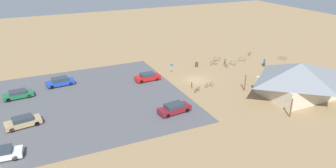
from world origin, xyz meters
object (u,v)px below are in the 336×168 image
(bike_pavilion, at_px, (299,78))
(bicycle_teal_edge_south, at_px, (225,62))
(trash_bin, at_px, (197,64))
(visitor_near_lot, at_px, (264,62))
(bicycle_black_back_row, at_px, (197,90))
(bicycle_green_by_bin, at_px, (209,85))
(car_blue_by_curb, at_px, (60,82))
(bicycle_yellow_edge_north, at_px, (242,59))
(lot_sign, at_px, (172,67))
(bicycle_red_yard_right, at_px, (214,63))
(bicycle_purple_lone_east, at_px, (282,58))
(bicycle_orange_trailside, at_px, (249,54))
(car_green_near_entry, at_px, (18,94))
(bicycle_white_near_porch, at_px, (192,85))
(bicycle_silver_yard_center, at_px, (217,59))
(car_maroon_back_corner, at_px, (174,108))
(bicycle_white_lone_west, at_px, (233,63))
(car_red_aisle_side, at_px, (148,77))
(car_tan_mid_lot, at_px, (23,122))
(bicycle_blue_yard_front, at_px, (226,65))

(bike_pavilion, distance_m, bicycle_teal_edge_south, 18.51)
(trash_bin, distance_m, visitor_near_lot, 13.59)
(bike_pavilion, bearing_deg, visitor_near_lot, -110.17)
(trash_bin, relative_size, bicycle_black_back_row, 0.61)
(trash_bin, height_order, bicycle_green_by_bin, trash_bin)
(trash_bin, relative_size, car_blue_by_curb, 0.19)
(bicycle_yellow_edge_north, bearing_deg, lot_sign, 3.08)
(bike_pavilion, distance_m, bicycle_red_yard_right, 18.98)
(bicycle_purple_lone_east, relative_size, bicycle_yellow_edge_north, 0.91)
(lot_sign, distance_m, bicycle_orange_trailside, 21.17)
(bicycle_purple_lone_east, bearing_deg, visitor_near_lot, 15.70)
(bike_pavilion, distance_m, bicycle_yellow_edge_north, 18.34)
(bicycle_orange_trailside, bearing_deg, car_green_near_entry, 3.42)
(bicycle_white_near_porch, distance_m, bicycle_green_by_bin, 2.97)
(bike_pavilion, xyz_separation_m, bicycle_orange_trailside, (-6.88, -20.41, -2.70))
(trash_bin, distance_m, bicycle_silver_yard_center, 5.88)
(bicycle_teal_edge_south, distance_m, car_green_near_entry, 39.26)
(bicycle_orange_trailside, relative_size, bicycle_silver_yard_center, 0.89)
(bike_pavilion, distance_m, visitor_near_lot, 14.30)
(car_maroon_back_corner, bearing_deg, bicycle_purple_lone_east, -158.81)
(bicycle_white_lone_west, relative_size, car_blue_by_curb, 0.37)
(trash_bin, bearing_deg, car_maroon_back_corner, 51.39)
(lot_sign, bearing_deg, car_red_aisle_side, 11.33)
(bicycle_red_yard_right, bearing_deg, bicycle_teal_edge_south, 177.24)
(trash_bin, relative_size, car_green_near_entry, 0.20)
(bicycle_yellow_edge_north, bearing_deg, bicycle_green_by_bin, 33.23)
(bike_pavilion, height_order, car_tan_mid_lot, bike_pavilion)
(bicycle_orange_trailside, distance_m, bicycle_blue_yard_front, 10.06)
(bicycle_purple_lone_east, bearing_deg, lot_sign, -4.22)
(bicycle_red_yard_right, xyz_separation_m, car_green_near_entry, (36.59, 0.82, 0.30))
(car_tan_mid_lot, bearing_deg, bicycle_silver_yard_center, -161.72)
(bicycle_green_by_bin, relative_size, bicycle_white_lone_west, 1.00)
(bicycle_yellow_edge_north, bearing_deg, bicycle_blue_yard_front, 17.13)
(car_blue_by_curb, distance_m, car_red_aisle_side, 15.03)
(lot_sign, xyz_separation_m, car_red_aisle_side, (5.26, 1.05, -0.65))
(bicycle_purple_lone_east, distance_m, bicycle_black_back_row, 26.08)
(bicycle_silver_yard_center, bearing_deg, bicycle_black_back_row, 46.04)
(car_red_aisle_side, bearing_deg, lot_sign, -168.67)
(trash_bin, height_order, bicycle_red_yard_right, trash_bin)
(bicycle_white_lone_west, bearing_deg, bike_pavilion, 91.11)
(bike_pavilion, relative_size, trash_bin, 14.46)
(car_maroon_back_corner, xyz_separation_m, car_red_aisle_side, (-1.12, -13.14, -0.00))
(bicycle_silver_yard_center, height_order, bicycle_black_back_row, bicycle_silver_yard_center)
(bicycle_silver_yard_center, relative_size, car_red_aisle_side, 0.38)
(bicycle_blue_yard_front, bearing_deg, bicycle_green_by_bin, 41.00)
(bike_pavilion, xyz_separation_m, car_red_aisle_side, (19.25, -15.93, -2.32))
(trash_bin, distance_m, lot_sign, 6.88)
(bicycle_green_by_bin, xyz_separation_m, car_red_aisle_side, (8.47, -7.04, 0.40))
(bicycle_purple_lone_east, bearing_deg, bicycle_orange_trailside, -49.54)
(bicycle_teal_edge_south, bearing_deg, bicycle_red_yard_right, -2.76)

